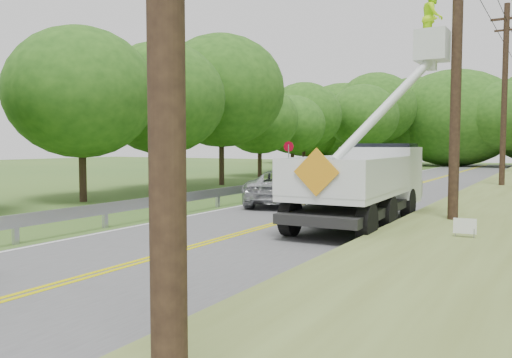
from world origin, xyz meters
The scene contains 11 objects.
ground centered at (0.00, 0.00, 0.00)m, with size 140.00×140.00×0.00m, color #365C25.
road centered at (0.00, 14.00, 0.01)m, with size 7.20×96.00×0.03m.
guardrail centered at (-4.02, 14.91, 0.55)m, with size 0.18×48.00×0.77m.
utility_poles centered at (5.00, 17.02, 5.27)m, with size 1.60×43.30×10.00m.
treeline_left centered at (-10.70, 29.88, 5.32)m, with size 10.71×54.39×10.30m.
treeline_horizon centered at (1.68, 56.35, 5.50)m, with size 56.21×14.41×11.06m.
bucket_truck centered at (2.48, 9.22, 1.60)m, with size 3.70×7.36×7.06m.
suv_silver centered at (-2.15, 12.04, 0.74)m, with size 2.40×5.19×1.44m, color #B2B4B8.
suv_darkgrey centered at (-1.84, 22.03, 0.74)m, with size 2.02×4.96×1.44m, color #3E4246.
stop_sign_permanent centered at (-4.62, 17.35, 1.79)m, with size 0.57×0.09×2.68m.
yard_sign centered at (5.79, 5.95, 0.54)m, with size 0.52×0.08×0.76m.
Camera 1 is at (7.69, -7.23, 2.52)m, focal length 36.73 mm.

